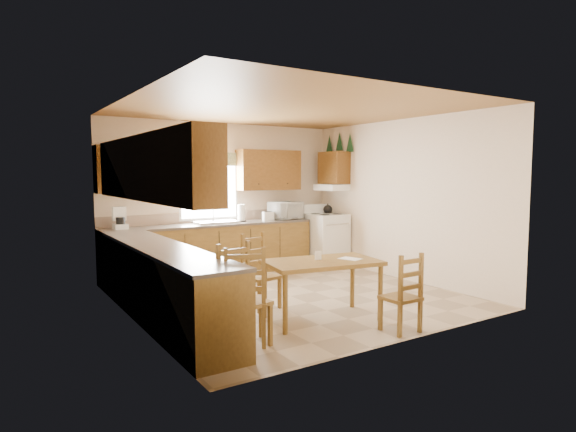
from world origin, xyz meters
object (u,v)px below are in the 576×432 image
chair_near_left (244,295)px  stove (326,240)px  chair_near_right (401,292)px  chair_far_left (244,296)px  microwave (286,210)px  chair_far_right (261,272)px  dining_table (322,290)px

chair_near_left → stove: bearing=-114.1°
chair_near_right → chair_far_left: chair_far_left is taller
chair_near_left → microwave: bearing=-104.2°
stove → microwave: (-0.73, 0.33, 0.59)m
microwave → chair_far_right: size_ratio=0.56×
dining_table → chair_near_left: (-1.19, -0.24, 0.15)m
chair_near_right → chair_far_left: 1.79m
chair_near_right → stove: bearing=-115.1°
microwave → chair_far_left: size_ratio=0.52×
stove → dining_table: size_ratio=0.72×
chair_far_right → microwave: bearing=40.2°
dining_table → chair_near_left: bearing=-159.0°
microwave → chair_near_right: (-0.96, -3.94, -0.63)m
stove → dining_table: 3.52m
chair_near_left → chair_near_right: (1.68, -0.60, -0.07)m
dining_table → chair_far_left: size_ratio=1.29×
chair_far_right → chair_near_right: bearing=-73.7°
microwave → chair_far_left: microwave is taller
chair_near_left → chair_far_right: size_ratio=1.06×
dining_table → chair_far_left: 1.27m
microwave → chair_near_left: (-2.63, -3.34, -0.56)m
stove → dining_table: bearing=-127.6°
microwave → chair_far_right: 2.97m
chair_near_left → chair_near_right: bearing=-175.7°
chair_far_right → dining_table: bearing=-76.4°
microwave → dining_table: size_ratio=0.40×
chair_far_right → chair_near_left: bearing=-138.2°
stove → microwave: size_ratio=1.79×
microwave → chair_far_left: bearing=-137.8°
chair_near_left → chair_near_right: size_ratio=1.16×
dining_table → microwave: bearing=74.8°
chair_far_left → microwave: bearing=41.1°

